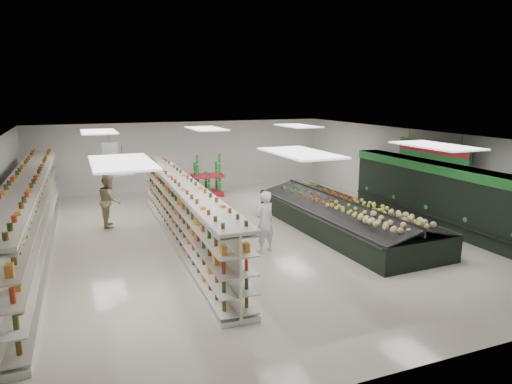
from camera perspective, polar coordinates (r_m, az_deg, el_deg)
name	(u,v)px	position (r m, az deg, el deg)	size (l,w,h in m)	color
floor	(242,235)	(14.93, -1.76, -5.36)	(16.00, 16.00, 0.00)	beige
ceiling	(241,136)	(14.29, -1.84, 6.96)	(14.00, 16.00, 0.02)	white
wall_back	(184,156)	(22.11, -8.96, 4.53)	(14.00, 0.02, 3.20)	silver
wall_front	(414,280)	(7.82, 19.14, -10.37)	(14.00, 0.02, 3.20)	silver
wall_right	(417,173)	(18.12, 19.50, 2.28)	(0.02, 16.00, 3.20)	silver
produce_wall_case	(436,191)	(16.78, 21.55, 0.13)	(0.93, 8.00, 2.20)	black
aisle_sign_near	(123,167)	(11.56, -16.30, 2.98)	(0.52, 0.06, 0.75)	white
aisle_sign_far	(110,149)	(15.51, -17.82, 5.13)	(0.52, 0.06, 0.75)	white
hortifruti_banner	(433,150)	(16.37, 21.20, 4.88)	(0.12, 3.20, 0.95)	#1D6F2A
gondola_left	(31,219)	(14.40, -26.34, -3.10)	(1.19, 12.86, 2.23)	white
gondola_center	(183,214)	(14.15, -9.14, -2.78)	(1.08, 11.14, 1.93)	white
produce_island	(343,216)	(15.44, 10.77, -3.00)	(2.96, 7.61, 1.12)	black
soda_endcap	(207,177)	(20.46, -6.11, 1.84)	(1.42, 1.02, 1.74)	red
shopper_main	(265,222)	(13.11, 1.08, -3.75)	(0.66, 0.43, 1.81)	white
shopper_background	(110,200)	(16.43, -17.84, -1.01)	(0.89, 0.55, 1.83)	#97865D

